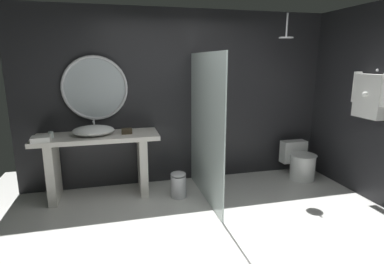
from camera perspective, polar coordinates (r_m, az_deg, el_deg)
ground_plane at (r=3.44m, az=5.53°, el=-19.67°), size 5.76×5.76×0.00m
back_wall_panel at (r=4.76m, az=-1.89°, el=6.31°), size 4.80×0.10×2.60m
side_wall_right at (r=4.87m, az=29.68°, el=4.77°), size 0.10×2.47×2.60m
vanity_counter at (r=4.44m, az=-16.90°, el=-4.19°), size 1.64×0.60×0.88m
vessel_sink at (r=4.34m, az=-17.78°, el=0.28°), size 0.55×0.45×0.18m
tumbler_cup at (r=4.40m, az=-24.65°, el=-0.43°), size 0.06×0.06×0.08m
tissue_box at (r=4.33m, az=-11.98°, el=0.17°), size 0.14×0.13×0.07m
round_wall_mirror at (r=4.55m, az=-17.51°, el=7.74°), size 0.90×0.04×0.90m
shower_glass_panel at (r=4.09m, az=2.52°, el=0.68°), size 0.02×1.49×1.96m
rain_shower_head at (r=4.69m, az=17.05°, el=16.72°), size 0.20×0.20×0.34m
hanging_bathrobe at (r=4.64m, az=30.01°, el=6.02°), size 0.20×0.58×0.64m
toilet at (r=5.29m, az=19.29°, el=-5.24°), size 0.41×0.60×0.56m
waste_bin at (r=4.34m, az=-2.54°, el=-9.64°), size 0.22×0.22×0.37m
folded_hand_towel at (r=4.25m, az=-26.19°, el=-1.17°), size 0.24×0.21×0.06m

